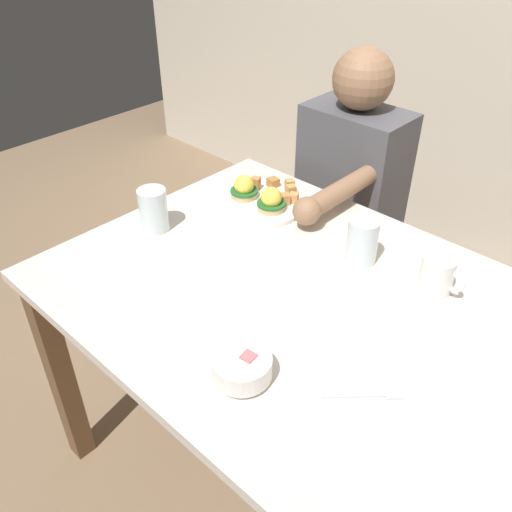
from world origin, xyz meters
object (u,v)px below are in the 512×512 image
at_px(fruit_bowl, 243,367).
at_px(dining_table, 296,326).
at_px(water_glass_near, 154,213).
at_px(eggs_benedict_plate, 260,199).
at_px(fork, 368,395).
at_px(coffee_mug, 438,274).
at_px(diner_person, 346,196).
at_px(water_glass_far, 362,244).

bearing_deg(fruit_bowl, dining_table, 107.60).
bearing_deg(water_glass_near, eggs_benedict_plate, 66.98).
height_order(dining_table, eggs_benedict_plate, eggs_benedict_plate).
height_order(dining_table, fork, fork).
relative_size(coffee_mug, diner_person, 0.10).
relative_size(dining_table, fruit_bowl, 10.00).
relative_size(dining_table, coffee_mug, 10.81).
xyz_separation_m(eggs_benedict_plate, fruit_bowl, (0.43, -0.52, 0.01)).
height_order(fruit_bowl, water_glass_near, water_glass_near).
relative_size(fruit_bowl, diner_person, 0.11).
bearing_deg(dining_table, diner_person, 115.02).
bearing_deg(eggs_benedict_plate, fork, -30.96).
bearing_deg(eggs_benedict_plate, diner_person, 79.72).
bearing_deg(fruit_bowl, eggs_benedict_plate, 129.98).
distance_m(eggs_benedict_plate, coffee_mug, 0.58).
bearing_deg(water_glass_far, fruit_bowl, -83.44).
height_order(fruit_bowl, water_glass_far, water_glass_far).
bearing_deg(dining_table, fork, -26.30).
xyz_separation_m(water_glass_near, water_glass_far, (0.50, 0.27, 0.00)).
bearing_deg(coffee_mug, water_glass_near, -157.79).
distance_m(fork, water_glass_far, 0.44).
relative_size(fruit_bowl, water_glass_far, 0.98).
height_order(eggs_benedict_plate, diner_person, diner_person).
relative_size(dining_table, diner_person, 1.05).
distance_m(eggs_benedict_plate, diner_person, 0.38).
bearing_deg(coffee_mug, diner_person, 144.04).
distance_m(fruit_bowl, water_glass_far, 0.49).
relative_size(eggs_benedict_plate, fork, 2.19).
distance_m(dining_table, coffee_mug, 0.36).
height_order(eggs_benedict_plate, coffee_mug, coffee_mug).
bearing_deg(water_glass_near, diner_person, 73.78).
height_order(water_glass_near, diner_person, diner_person).
relative_size(fork, water_glass_far, 1.00).
xyz_separation_m(dining_table, fruit_bowl, (0.09, -0.28, 0.14)).
height_order(eggs_benedict_plate, water_glass_far, water_glass_far).
bearing_deg(fruit_bowl, fork, 32.87).
bearing_deg(water_glass_far, water_glass_near, -152.27).
distance_m(water_glass_far, diner_person, 0.52).
height_order(dining_table, water_glass_near, water_glass_near).
bearing_deg(water_glass_far, fork, -53.37).
bearing_deg(coffee_mug, water_glass_far, -173.70).
height_order(eggs_benedict_plate, water_glass_near, water_glass_near).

